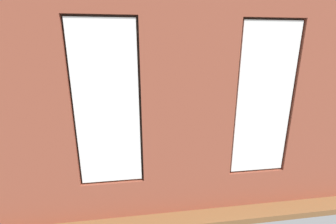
% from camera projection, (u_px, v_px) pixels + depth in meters
% --- Properties ---
extents(ground_plane, '(6.98, 6.02, 0.10)m').
position_uv_depth(ground_plane, '(165.00, 143.00, 6.12)').
color(ground_plane, brown).
extents(brick_wall_with_windows, '(6.38, 0.30, 3.36)m').
position_uv_depth(brick_wall_with_windows, '(189.00, 107.00, 3.14)').
color(brick_wall_with_windows, brown).
rests_on(brick_wall_with_windows, ground_plane).
extents(white_wall_right, '(0.10, 5.02, 3.36)m').
position_uv_depth(white_wall_right, '(27.00, 84.00, 5.03)').
color(white_wall_right, silver).
rests_on(white_wall_right, ground_plane).
extents(couch_by_window, '(1.99, 0.87, 0.80)m').
position_uv_depth(couch_by_window, '(166.00, 169.00, 4.10)').
color(couch_by_window, black).
rests_on(couch_by_window, ground_plane).
extents(couch_left, '(0.97, 2.02, 0.80)m').
position_uv_depth(couch_left, '(261.00, 132.00, 5.91)').
color(couch_left, black).
rests_on(couch_left, ground_plane).
extents(coffee_table, '(1.30, 0.85, 0.43)m').
position_uv_depth(coffee_table, '(167.00, 128.00, 6.05)').
color(coffee_table, tan).
rests_on(coffee_table, ground_plane).
extents(cup_ceramic, '(0.07, 0.07, 0.08)m').
position_uv_depth(cup_ceramic, '(153.00, 127.00, 5.85)').
color(cup_ceramic, silver).
rests_on(cup_ceramic, coffee_table).
extents(candle_jar, '(0.08, 0.08, 0.11)m').
position_uv_depth(candle_jar, '(172.00, 126.00, 5.91)').
color(candle_jar, '#B7333D').
rests_on(candle_jar, coffee_table).
extents(table_plant_small, '(0.14, 0.14, 0.24)m').
position_uv_depth(table_plant_small, '(179.00, 119.00, 6.19)').
color(table_plant_small, '#47423D').
rests_on(table_plant_small, coffee_table).
extents(remote_black, '(0.08, 0.18, 0.02)m').
position_uv_depth(remote_black, '(167.00, 126.00, 6.03)').
color(remote_black, black).
rests_on(remote_black, coffee_table).
extents(remote_silver, '(0.18, 0.08, 0.02)m').
position_uv_depth(remote_silver, '(161.00, 125.00, 6.11)').
color(remote_silver, '#B2B2B7').
rests_on(remote_silver, coffee_table).
extents(media_console, '(1.08, 0.42, 0.46)m').
position_uv_depth(media_console, '(57.00, 135.00, 5.93)').
color(media_console, black).
rests_on(media_console, ground_plane).
extents(tv_flatscreen, '(1.02, 0.20, 0.70)m').
position_uv_depth(tv_flatscreen, '(54.00, 114.00, 5.77)').
color(tv_flatscreen, black).
rests_on(tv_flatscreen, media_console).
extents(papasan_chair, '(1.15, 1.15, 0.71)m').
position_uv_depth(papasan_chair, '(154.00, 108.00, 7.74)').
color(papasan_chair, olive).
rests_on(papasan_chair, ground_plane).
extents(potted_plant_foreground_right, '(0.60, 0.60, 0.80)m').
position_uv_depth(potted_plant_foreground_right, '(82.00, 108.00, 7.49)').
color(potted_plant_foreground_right, beige).
rests_on(potted_plant_foreground_right, ground_plane).
extents(potted_plant_mid_room_small, '(0.33, 0.33, 0.61)m').
position_uv_depth(potted_plant_mid_room_small, '(197.00, 121.00, 6.59)').
color(potted_plant_mid_room_small, gray).
rests_on(potted_plant_mid_room_small, ground_plane).
extents(potted_plant_near_tv, '(0.86, 0.88, 1.33)m').
position_uv_depth(potted_plant_near_tv, '(66.00, 130.00, 4.92)').
color(potted_plant_near_tv, beige).
rests_on(potted_plant_near_tv, ground_plane).
extents(potted_plant_corner_far_left, '(0.79, 0.88, 1.32)m').
position_uv_depth(potted_plant_corner_far_left, '(315.00, 146.00, 4.29)').
color(potted_plant_corner_far_left, gray).
rests_on(potted_plant_corner_far_left, ground_plane).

